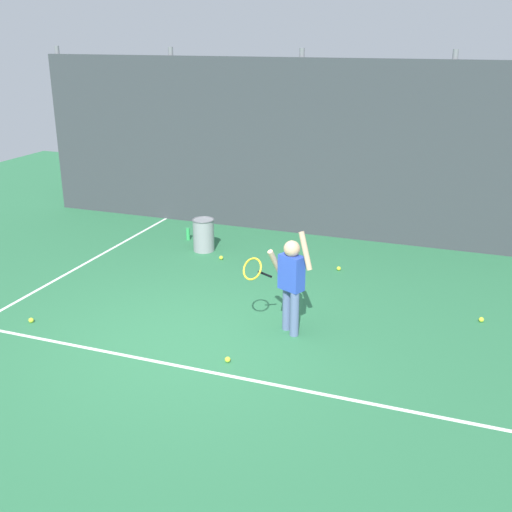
% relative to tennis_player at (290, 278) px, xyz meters
% --- Properties ---
extents(ground_plane, '(20.00, 20.00, 0.00)m').
position_rel_tennis_player_xyz_m(ground_plane, '(-1.10, -0.64, -0.73)').
color(ground_plane, '#2D7247').
extents(court_line_baseline, '(9.00, 0.05, 0.00)m').
position_rel_tennis_player_xyz_m(court_line_baseline, '(-1.10, -1.23, -0.72)').
color(court_line_baseline, white).
rests_on(court_line_baseline, ground).
extents(court_line_sideline, '(0.05, 9.00, 0.00)m').
position_rel_tennis_player_xyz_m(court_line_sideline, '(-3.84, 0.36, -0.72)').
color(court_line_sideline, white).
rests_on(court_line_sideline, ground).
extents(back_fence_windscreen, '(10.38, 0.08, 3.14)m').
position_rel_tennis_player_xyz_m(back_fence_windscreen, '(-1.10, 3.99, 0.84)').
color(back_fence_windscreen, '#383D42').
rests_on(back_fence_windscreen, ground).
extents(fence_post_0, '(0.09, 0.09, 3.29)m').
position_rel_tennis_player_xyz_m(fence_post_0, '(-6.14, 4.05, 0.92)').
color(fence_post_0, slate).
rests_on(fence_post_0, ground).
extents(fence_post_1, '(0.09, 0.09, 3.29)m').
position_rel_tennis_player_xyz_m(fence_post_1, '(-3.62, 4.05, 0.92)').
color(fence_post_1, slate).
rests_on(fence_post_1, ground).
extents(fence_post_2, '(0.09, 0.09, 3.29)m').
position_rel_tennis_player_xyz_m(fence_post_2, '(-1.10, 4.05, 0.92)').
color(fence_post_2, slate).
rests_on(fence_post_2, ground).
extents(fence_post_3, '(0.09, 0.09, 3.29)m').
position_rel_tennis_player_xyz_m(fence_post_3, '(1.42, 4.05, 0.92)').
color(fence_post_3, slate).
rests_on(fence_post_3, ground).
extents(tennis_player, '(0.87, 0.56, 1.35)m').
position_rel_tennis_player_xyz_m(tennis_player, '(0.00, 0.00, 0.00)').
color(tennis_player, slate).
rests_on(tennis_player, ground).
extents(ball_hopper, '(0.38, 0.38, 0.56)m').
position_rel_tennis_player_xyz_m(ball_hopper, '(-2.30, 2.45, -0.44)').
color(ball_hopper, gray).
rests_on(ball_hopper, ground).
extents(water_bottle, '(0.07, 0.07, 0.22)m').
position_rel_tennis_player_xyz_m(water_bottle, '(-2.82, 2.88, -0.62)').
color(water_bottle, green).
rests_on(water_bottle, ground).
extents(tennis_ball_0, '(0.07, 0.07, 0.07)m').
position_rel_tennis_player_xyz_m(tennis_ball_0, '(-3.20, -0.90, -0.69)').
color(tennis_ball_0, '#CCE033').
rests_on(tennis_ball_0, ground).
extents(tennis_ball_1, '(0.07, 0.07, 0.07)m').
position_rel_tennis_player_xyz_m(tennis_ball_1, '(-1.84, 2.13, -0.69)').
color(tennis_ball_1, '#CCE033').
rests_on(tennis_ball_1, ground).
extents(tennis_ball_2, '(0.07, 0.07, 0.07)m').
position_rel_tennis_player_xyz_m(tennis_ball_2, '(-0.42, -0.96, -0.69)').
color(tennis_ball_2, '#CCE033').
rests_on(tennis_ball_2, ground).
extents(tennis_ball_3, '(0.07, 0.07, 0.07)m').
position_rel_tennis_player_xyz_m(tennis_ball_3, '(2.25, 1.15, -0.69)').
color(tennis_ball_3, '#CCE033').
rests_on(tennis_ball_3, ground).
extents(tennis_ball_4, '(0.07, 0.07, 0.07)m').
position_rel_tennis_player_xyz_m(tennis_ball_4, '(0.10, 2.32, -0.69)').
color(tennis_ball_4, '#CCE033').
rests_on(tennis_ball_4, ground).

